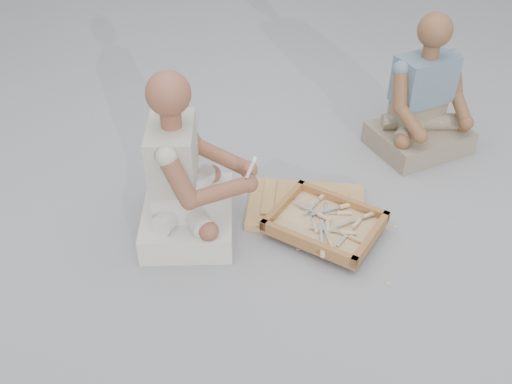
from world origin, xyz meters
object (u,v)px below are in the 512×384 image
(tool_tray, at_px, (325,224))
(craftsman, at_px, (184,181))
(carved_panel, at_px, (306,207))
(companion, at_px, (423,107))

(tool_tray, xyz_separation_m, craftsman, (-0.65, -0.13, 0.22))
(craftsman, bearing_deg, carved_panel, 101.41)
(tool_tray, distance_m, craftsman, 0.69)
(tool_tray, bearing_deg, craftsman, -168.97)
(craftsman, distance_m, companion, 1.46)
(carved_panel, height_order, companion, companion)
(carved_panel, distance_m, tool_tray, 0.20)
(carved_panel, bearing_deg, craftsman, -152.18)
(carved_panel, xyz_separation_m, craftsman, (-0.53, -0.28, 0.26))
(carved_panel, xyz_separation_m, tool_tray, (0.12, -0.15, 0.04))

